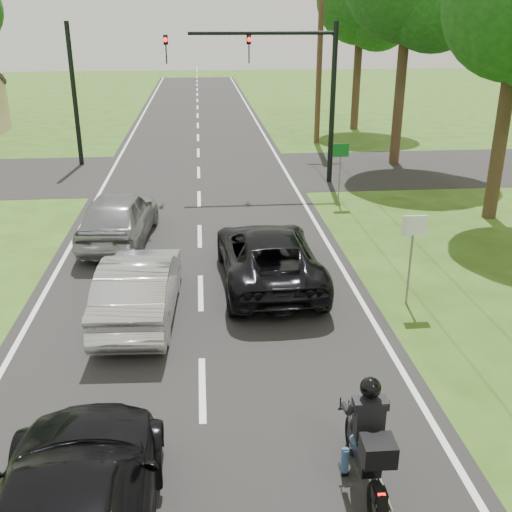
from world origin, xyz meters
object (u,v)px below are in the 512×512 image
at_px(dark_suv, 268,256).
at_px(silver_sedan, 140,287).
at_px(motorcycle_rider, 368,449).
at_px(silver_suv, 119,216).
at_px(sign_green, 340,159).
at_px(traffic_signal, 285,75).
at_px(utility_pole_far, 320,40).
at_px(sign_white, 413,238).

bearing_deg(dark_suv, silver_sedan, 26.40).
distance_m(motorcycle_rider, silver_sedan, 6.59).
bearing_deg(silver_suv, sign_green, -151.00).
bearing_deg(dark_suv, motorcycle_rider, 92.76).
bearing_deg(traffic_signal, sign_green, -62.62).
bearing_deg(motorcycle_rider, traffic_signal, 87.41).
xyz_separation_m(dark_suv, traffic_signal, (1.67, 9.50, 3.44)).
relative_size(silver_suv, traffic_signal, 0.70).
relative_size(traffic_signal, utility_pole_far, 0.64).
height_order(motorcycle_rider, utility_pole_far, utility_pole_far).
height_order(motorcycle_rider, dark_suv, motorcycle_rider).
height_order(traffic_signal, sign_white, traffic_signal).
distance_m(traffic_signal, sign_white, 11.39).
bearing_deg(traffic_signal, dark_suv, -99.96).
bearing_deg(sign_green, traffic_signal, 117.38).
bearing_deg(motorcycle_rider, sign_green, 80.13).
bearing_deg(sign_white, silver_sedan, -179.42).
height_order(silver_sedan, silver_suv, silver_suv).
relative_size(silver_suv, sign_green, 2.10).
bearing_deg(utility_pole_far, silver_sedan, -111.45).
bearing_deg(motorcycle_rider, silver_suv, 114.71).
distance_m(sign_white, sign_green, 8.00).
height_order(dark_suv, sign_green, sign_green).
distance_m(silver_suv, sign_white, 8.53).
distance_m(silver_sedan, sign_green, 10.21).
height_order(silver_suv, sign_white, sign_white).
bearing_deg(utility_pole_far, sign_green, -96.73).
distance_m(dark_suv, silver_suv, 5.16).
bearing_deg(silver_suv, motorcycle_rider, 118.51).
distance_m(dark_suv, sign_white, 3.51).
xyz_separation_m(silver_sedan, traffic_signal, (4.63, 11.08, 3.42)).
distance_m(motorcycle_rider, sign_white, 6.22).
distance_m(motorcycle_rider, dark_suv, 7.17).
bearing_deg(utility_pole_far, sign_white, -94.51).
bearing_deg(silver_sedan, utility_pole_far, -108.66).
bearing_deg(motorcycle_rider, sign_white, 67.47).
bearing_deg(dark_suv, utility_pole_far, -106.12).
bearing_deg(utility_pole_far, traffic_signal, -109.68).
height_order(silver_sedan, sign_green, sign_green).
bearing_deg(sign_green, silver_sedan, -127.55).
bearing_deg(utility_pole_far, motorcycle_rider, -99.18).
distance_m(motorcycle_rider, utility_pole_far, 25.35).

